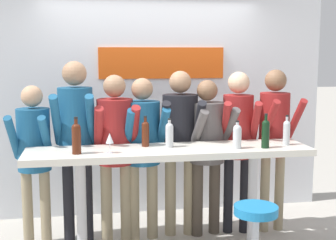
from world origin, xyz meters
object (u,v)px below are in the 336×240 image
Objects in this scene: wine_bottle_2 at (169,134)px; wine_bottle_5 at (237,135)px; tasting_table at (170,165)px; bar_stool at (255,235)px; wine_bottle_1 at (287,131)px; person_center_left at (115,140)px; person_center at (143,141)px; person_far_right at (238,133)px; wine_bottle_0 at (76,137)px; person_rightmost at (274,131)px; person_far_left at (34,147)px; person_center_right at (180,135)px; person_right at (207,141)px; wine_glass_0 at (110,139)px; person_left at (76,131)px; wine_bottle_3 at (145,132)px; wine_bottle_4 at (266,132)px.

wine_bottle_5 is at bearing -15.39° from wine_bottle_2.
wine_bottle_5 reaches higher than tasting_table.
bar_stool is 2.46× the size of wine_bottle_1.
person_center_left reaches higher than bar_stool.
person_center is at bearing 159.10° from wine_bottle_1.
person_far_right is 1.73m from wine_bottle_0.
wine_bottle_1 is at bearing -48.56° from person_far_right.
wine_bottle_0 is (-2.03, -0.55, 0.10)m from person_rightmost.
bar_stool is 1.48m from person_rightmost.
person_rightmost is 1.26m from wine_bottle_2.
person_far_left is 1.46m from person_center_right.
person_center_right is 0.28m from person_right.
person_left is at bearing 116.84° from wine_glass_0.
wine_bottle_2 is 1.52× the size of wine_glass_0.
wine_bottle_3 is (0.63, 0.22, -0.02)m from wine_bottle_0.
tasting_table is at bearing 178.41° from wine_bottle_1.
person_right is at bearing 41.54° from wine_bottle_2.
wine_bottle_2 is (1.26, -0.44, 0.17)m from person_far_left.
wine_bottle_1 is (0.31, -0.50, 0.09)m from person_far_right.
tasting_table is 8.06× the size of wine_bottle_0.
person_center_right is 0.93m from wine_bottle_4.
bar_stool is 0.40× the size of person_rightmost.
wine_bottle_2 is (0.20, -0.41, 0.14)m from person_center.
wine_bottle_1 and wine_bottle_3 have the same top height.
wine_bottle_4 reaches higher than wine_glass_0.
person_rightmost is 5.38× the size of wine_bottle_0.
person_center is 5.79× the size of wine_bottle_3.
person_right is 0.34m from person_far_right.
person_far_right is 5.99× the size of wine_bottle_1.
wine_bottle_3 reaches higher than wine_glass_0.
bar_stool is 1.67m from person_center_left.
person_rightmost is at bearing 18.45° from wine_bottle_2.
person_far_right reaches higher than wine_bottle_3.
person_center_right is 0.98m from wine_glass_0.
person_center reaches higher than tasting_table.
wine_bottle_1 is 0.90× the size of wine_bottle_4.
person_right is at bearing 123.05° from wine_bottle_4.
person_left reaches higher than wine_bottle_2.
wine_bottle_4 is at bearing -24.75° from person_center_left.
person_far_left reaches higher than wine_glass_0.
person_left reaches higher than person_center.
person_left is 1.10× the size of person_center.
wine_bottle_3 is (-0.68, -0.34, 0.16)m from person_right.
wine_bottle_0 is at bearing 179.37° from wine_bottle_5.
tasting_table is 8.18× the size of wine_bottle_4.
person_center_right is 0.61m from person_far_right.
wine_glass_0 is at bearing -3.17° from wine_bottle_0.
person_far_left is at bearing 160.73° from wine_bottle_3.
person_rightmost is at bearing -1.09° from person_center_left.
person_center_right is 5.43× the size of wine_bottle_4.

